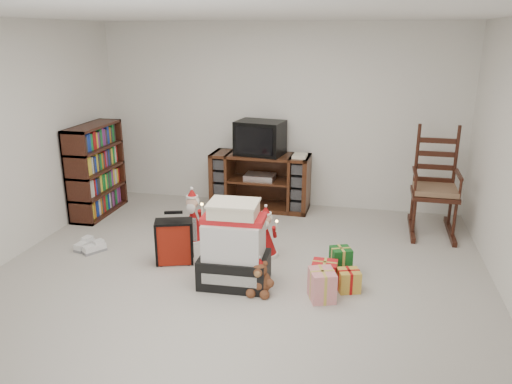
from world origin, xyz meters
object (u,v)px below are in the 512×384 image
bookshelf (96,172)px  rocking_chair (434,195)px  sneaker_pair (89,247)px  mrs_claus_figurine (193,221)px  red_suitcase (174,242)px  crt_television (260,138)px  teddy_bear (260,279)px  santa_figurine (266,237)px  gift_pile (234,249)px  gift_cluster (332,275)px  tv_stand (260,181)px

bookshelf → rocking_chair: rocking_chair is taller
sneaker_pair → mrs_claus_figurine: bearing=45.7°
red_suitcase → crt_television: 2.12m
rocking_chair → teddy_bear: bearing=-129.8°
rocking_chair → sneaker_pair: rocking_chair is taller
santa_figurine → rocking_chair: bearing=32.3°
gift_pile → sneaker_pair: bearing=165.6°
gift_cluster → crt_television: size_ratio=1.11×
rocking_chair → mrs_claus_figurine: (-2.77, -0.96, -0.21)m
gift_cluster → red_suitcase: bearing=174.9°
sneaker_pair → crt_television: bearing=68.9°
red_suitcase → santa_figurine: 0.99m
sneaker_pair → tv_stand: bearing=68.9°
teddy_bear → gift_cluster: bearing=24.6°
santa_figurine → bookshelf: bearing=160.7°
santa_figurine → gift_cluster: bearing=-34.9°
tv_stand → bookshelf: 2.21m
rocking_chair → sneaker_pair: 4.12m
rocking_chair → mrs_claus_figurine: rocking_chair is taller
tv_stand → santa_figurine: size_ratio=2.34×
tv_stand → crt_television: (-0.00, -0.01, 0.61)m
red_suitcase → mrs_claus_figurine: bearing=72.1°
tv_stand → teddy_bear: tv_stand is taller
red_suitcase → gift_cluster: bearing=-23.2°
santa_figurine → gift_cluster: (0.77, -0.53, -0.11)m
bookshelf → sneaker_pair: 1.38m
bookshelf → gift_pile: size_ratio=1.47×
rocking_chair → gift_pile: rocking_chair is taller
red_suitcase → teddy_bear: red_suitcase is taller
bookshelf → rocking_chair: size_ratio=0.90×
rocking_chair → red_suitcase: bearing=-149.3°
gift_pile → crt_television: bearing=93.5°
tv_stand → teddy_bear: (0.49, -2.37, -0.24)m
tv_stand → rocking_chair: (2.24, -0.36, 0.07)m
rocking_chair → crt_television: (-2.24, 0.35, 0.54)m
gift_cluster → santa_figurine: bearing=145.1°
bookshelf → tv_stand: bearing=17.7°
santa_figurine → teddy_bear: bearing=-82.6°
sneaker_pair → gift_cluster: size_ratio=0.47×
tv_stand → bookshelf: size_ratio=1.12×
mrs_claus_figurine → santa_figurine: bearing=-13.5°
sneaker_pair → gift_cluster: (2.74, -0.24, 0.07)m
gift_pile → sneaker_pair: size_ratio=2.30×
teddy_bear → mrs_claus_figurine: bearing=134.0°
bookshelf → mrs_claus_figurine: bookshelf is taller
teddy_bear → crt_television: 2.56m
red_suitcase → santa_figurine: size_ratio=0.96×
teddy_bear → mrs_claus_figurine: (-1.02, 1.05, 0.10)m
teddy_bear → crt_television: (-0.49, 2.37, 0.85)m
mrs_claus_figurine → gift_cluster: 1.84m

